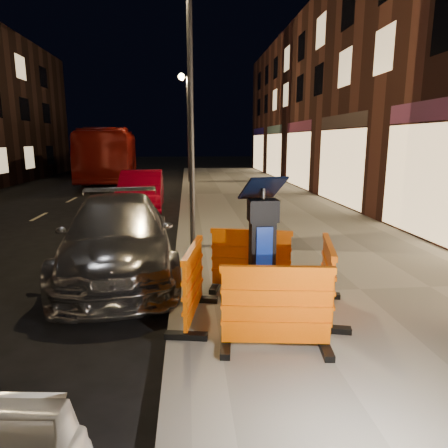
{
  "coord_description": "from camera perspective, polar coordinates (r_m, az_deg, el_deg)",
  "views": [
    {
      "loc": [
        0.16,
        -6.09,
        2.6
      ],
      "look_at": [
        0.8,
        1.0,
        1.1
      ],
      "focal_mm": 32.0,
      "sensor_mm": 36.0,
      "label": 1
    }
  ],
  "objects": [
    {
      "name": "street_lamp_far",
      "position": [
        24.09,
        -5.1,
        13.15
      ],
      "size": [
        0.12,
        0.12,
        6.0
      ],
      "primitive_type": "cylinder",
      "color": "#3F3F44",
      "rests_on": "sidewalk"
    },
    {
      "name": "car_red",
      "position": [
        15.79,
        -11.55,
        2.17
      ],
      "size": [
        1.73,
        4.51,
        1.47
      ],
      "primitive_type": "imported",
      "rotation": [
        0.0,
        0.0,
        0.04
      ],
      "color": "#AA051D",
      "rests_on": "ground"
    },
    {
      "name": "kerb",
      "position": [
        6.59,
        -6.26,
        -10.7
      ],
      "size": [
        0.3,
        60.0,
        0.15
      ],
      "primitive_type": "cube",
      "color": "slate",
      "rests_on": "ground"
    },
    {
      "name": "car_silver",
      "position": [
        8.32,
        -14.66,
        -6.7
      ],
      "size": [
        2.71,
        5.35,
        1.49
      ],
      "primitive_type": "imported",
      "rotation": [
        0.0,
        0.0,
        0.13
      ],
      "color": "#A1A1A6",
      "rests_on": "ground"
    },
    {
      "name": "barrier_kerbside",
      "position": [
        5.56,
        -4.4,
        -8.41
      ],
      "size": [
        0.78,
        1.41,
        1.04
      ],
      "primitive_type": "cube",
      "rotation": [
        0.0,
        0.0,
        1.39
      ],
      "color": "#FF6404",
      "rests_on": "sidewalk"
    },
    {
      "name": "sidewalk",
      "position": [
        7.17,
        18.8,
        -9.36
      ],
      "size": [
        6.0,
        60.0,
        0.15
      ],
      "primitive_type": "cube",
      "color": "gray",
      "rests_on": "ground"
    },
    {
      "name": "bus_doubledecker",
      "position": [
        27.55,
        -15.71,
        6.04
      ],
      "size": [
        3.84,
        12.18,
        3.34
      ],
      "primitive_type": "imported",
      "rotation": [
        0.0,
        0.0,
        0.09
      ],
      "color": "maroon",
      "rests_on": "ground"
    },
    {
      "name": "barrier_back",
      "position": [
        6.54,
        3.86,
        -5.27
      ],
      "size": [
        1.43,
        0.88,
        1.04
      ],
      "primitive_type": "cube",
      "rotation": [
        0.0,
        0.0,
        -0.27
      ],
      "color": "#FF6404",
      "rests_on": "sidewalk"
    },
    {
      "name": "parking_kiosk",
      "position": [
        5.53,
        5.46,
        -4.07
      ],
      "size": [
        0.7,
        0.7,
        1.87
      ],
      "primitive_type": "cube",
      "rotation": [
        0.0,
        0.0,
        -0.21
      ],
      "color": "black",
      "rests_on": "sidewalk"
    },
    {
      "name": "ground_plane",
      "position": [
        6.62,
        -6.25,
        -11.3
      ],
      "size": [
        120.0,
        120.0,
        0.0
      ],
      "primitive_type": "plane",
      "color": "black",
      "rests_on": "ground"
    },
    {
      "name": "barrier_front",
      "position": [
        4.79,
        7.48,
        -11.94
      ],
      "size": [
        1.4,
        0.72,
        1.04
      ],
      "primitive_type": "cube",
      "rotation": [
        0.0,
        0.0,
        -0.13
      ],
      "color": "#FF6404",
      "rests_on": "sidewalk"
    },
    {
      "name": "street_lamp_mid",
      "position": [
        9.1,
        -4.76,
        15.33
      ],
      "size": [
        0.12,
        0.12,
        6.0
      ],
      "primitive_type": "cylinder",
      "color": "#3F3F44",
      "rests_on": "sidewalk"
    },
    {
      "name": "barrier_bldgside",
      "position": [
        5.9,
        14.57,
        -7.58
      ],
      "size": [
        0.86,
        1.43,
        1.04
      ],
      "primitive_type": "cube",
      "rotation": [
        0.0,
        0.0,
        1.32
      ],
      "color": "#FF6404",
      "rests_on": "sidewalk"
    }
  ]
}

